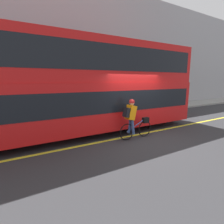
# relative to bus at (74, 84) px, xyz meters

# --- Properties ---
(ground_plane) EXTENTS (80.00, 80.00, 0.00)m
(ground_plane) POSITION_rel_bus_xyz_m (2.13, -1.45, -2.13)
(ground_plane) COLOR #2D2D30
(road_center_line) EXTENTS (50.00, 0.14, 0.01)m
(road_center_line) POSITION_rel_bus_xyz_m (2.13, -1.35, -2.12)
(road_center_line) COLOR yellow
(road_center_line) RESTS_ON ground_plane
(sidewalk_curb) EXTENTS (60.00, 2.39, 0.14)m
(sidewalk_curb) POSITION_rel_bus_xyz_m (2.13, 3.44, -2.06)
(sidewalk_curb) COLOR gray
(sidewalk_curb) RESTS_ON ground_plane
(building_facade) EXTENTS (60.00, 0.30, 8.73)m
(building_facade) POSITION_rel_bus_xyz_m (2.13, 4.79, 2.24)
(building_facade) COLOR #9E9EA3
(building_facade) RESTS_ON ground_plane
(bus) EXTENTS (11.05, 2.55, 3.84)m
(bus) POSITION_rel_bus_xyz_m (0.00, 0.00, 0.00)
(bus) COLOR black
(bus) RESTS_ON ground_plane
(cyclist_on_bike) EXTENTS (1.53, 0.32, 1.57)m
(cyclist_on_bike) POSITION_rel_bus_xyz_m (1.71, -1.67, -1.28)
(cyclist_on_bike) COLOR black
(cyclist_on_bike) RESTS_ON ground_plane
(trash_bin) EXTENTS (0.47, 0.47, 0.91)m
(trash_bin) POSITION_rel_bus_xyz_m (3.98, 3.32, -1.54)
(trash_bin) COLOR #194C23
(trash_bin) RESTS_ON sidewalk_curb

